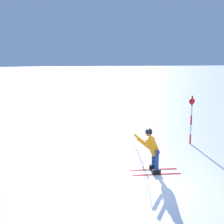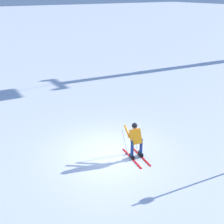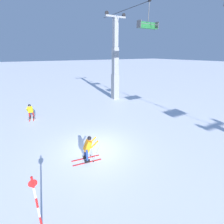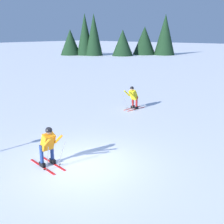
# 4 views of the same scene
# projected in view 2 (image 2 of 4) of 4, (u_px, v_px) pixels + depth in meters

# --- Properties ---
(ground_plane) EXTENTS (260.00, 260.00, 0.00)m
(ground_plane) POSITION_uv_depth(u_px,v_px,m) (107.00, 153.00, 12.03)
(ground_plane) COLOR white
(skier_carving_main) EXTENTS (0.83, 1.73, 1.65)m
(skier_carving_main) POSITION_uv_depth(u_px,v_px,m) (135.00, 138.00, 11.45)
(skier_carving_main) COLOR red
(skier_carving_main) RESTS_ON ground_plane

